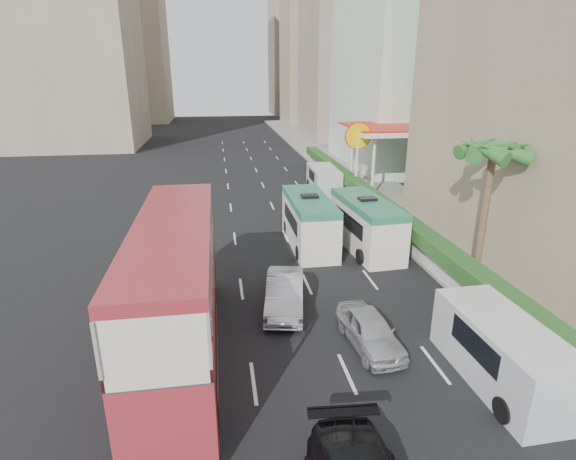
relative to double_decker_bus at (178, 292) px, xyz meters
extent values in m
plane|color=black|center=(6.00, 0.00, -2.53)|extent=(200.00, 200.00, 0.00)
cube|color=maroon|center=(0.00, 0.00, 0.00)|extent=(2.50, 11.00, 5.06)
imported|color=silver|center=(4.17, 2.81, -2.53)|extent=(2.32, 4.67, 1.47)
imported|color=silver|center=(6.88, -0.51, -2.53)|extent=(1.93, 4.00, 1.32)
imported|color=silver|center=(6.88, 13.13, -2.53)|extent=(2.61, 4.81, 1.28)
cube|color=silver|center=(6.74, 10.24, -1.06)|extent=(2.23, 6.62, 2.93)
cube|color=silver|center=(9.89, 9.21, -1.07)|extent=(2.65, 6.71, 2.91)
cube|color=silver|center=(10.47, -3.13, -1.45)|extent=(2.27, 5.43, 2.16)
cube|color=silver|center=(10.56, 22.69, -1.47)|extent=(2.26, 5.36, 2.12)
cube|color=#99968C|center=(15.00, 25.00, -2.44)|extent=(6.00, 120.00, 0.18)
cube|color=silver|center=(12.20, 14.00, -1.85)|extent=(0.30, 44.00, 1.00)
cube|color=#2D6626|center=(12.20, 14.00, -1.00)|extent=(1.10, 44.00, 0.70)
cylinder|color=brown|center=(13.80, 4.00, 0.85)|extent=(0.36, 0.36, 6.40)
cube|color=silver|center=(16.00, 23.00, 0.22)|extent=(6.50, 8.00, 5.50)
cube|color=tan|center=(23.00, 82.00, 19.47)|extent=(14.00, 14.00, 44.00)
cube|color=tan|center=(23.00, 104.00, 17.47)|extent=(14.00, 14.00, 40.00)
cube|color=tan|center=(-16.00, 90.00, 20.47)|extent=(16.00, 16.00, 46.00)
camera|label=1|loc=(1.60, -14.40, 7.14)|focal=28.00mm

